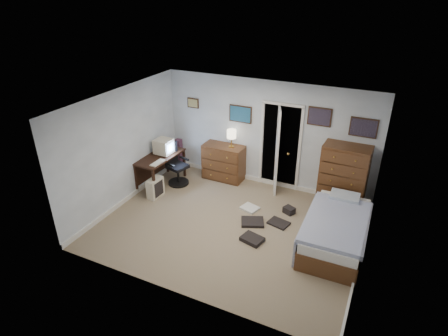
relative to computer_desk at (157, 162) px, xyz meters
The scene contains 15 objects.
floor 2.52m from the computer_desk, 20.73° to the right, with size 5.00×4.00×0.02m, color gray.
computer_desk is the anchor object (origin of this frame).
crt_monitor 0.40m from the computer_desk, 52.62° to the left, with size 0.40×0.37×0.36m.
keyboard 0.48m from the computer_desk, 52.77° to the right, with size 0.15×0.40×0.02m, color beige.
pc_tower 0.72m from the computer_desk, 62.31° to the right, with size 0.22×0.43×0.45m.
office_chair 0.47m from the computer_desk, 26.51° to the left, with size 0.60×0.60×1.01m.
media_stack 1.02m from the computer_desk, 91.77° to the left, with size 0.15×0.15×0.76m, color maroon.
low_dresser 1.60m from the computer_desk, 34.76° to the left, with size 0.99×0.49×0.88m, color brown.
table_lamp 1.87m from the computer_desk, 31.05° to the left, with size 0.22×0.22×0.43m.
doorway 3.02m from the computer_desk, 28.05° to the left, with size 0.96×1.12×2.05m.
tall_dresser 4.22m from the computer_desk, 12.08° to the left, with size 0.95×0.56×1.40m, color brown.
headboard_bookcase 4.18m from the computer_desk, 13.82° to the left, with size 0.89×0.24×0.80m.
bed 4.32m from the computer_desk, ahead, with size 1.11×2.03×0.66m.
wall_posters 3.28m from the computer_desk, 21.24° to the left, with size 4.38×0.04×0.60m.
floor_clutter 2.95m from the computer_desk, 10.76° to the right, with size 1.17×1.54×0.14m.
Camera 1 is at (2.54, -5.65, 4.42)m, focal length 30.00 mm.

